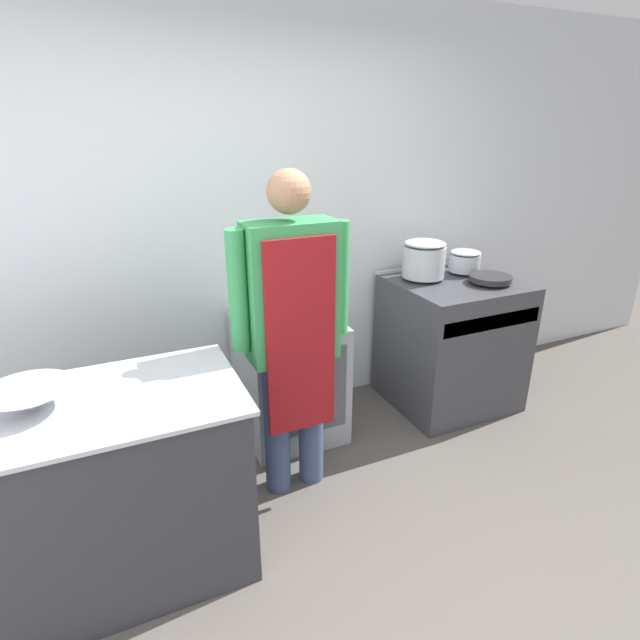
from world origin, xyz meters
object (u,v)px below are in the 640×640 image
(mixing_bowl, at_px, (29,399))
(fridge_unit, at_px, (289,377))
(stove, at_px, (450,342))
(sauce_pot, at_px, (465,260))
(stock_pot, at_px, (424,258))
(saute_pan, at_px, (490,278))
(person_cook, at_px, (292,323))

(mixing_bowl, bearing_deg, fridge_unit, 27.84)
(stove, xyz_separation_m, sauce_pot, (0.17, 0.14, 0.56))
(stove, xyz_separation_m, fridge_unit, (-1.21, 0.10, -0.07))
(stock_pot, bearing_deg, fridge_unit, -177.89)
(stove, height_order, fridge_unit, stove)
(saute_pan, distance_m, sauce_pot, 0.28)
(fridge_unit, distance_m, mixing_bowl, 1.61)
(person_cook, bearing_deg, fridge_unit, 72.13)
(stock_pot, relative_size, sauce_pot, 1.30)
(fridge_unit, distance_m, sauce_pot, 1.52)
(saute_pan, bearing_deg, mixing_bowl, -170.09)
(stock_pot, bearing_deg, sauce_pot, 0.00)
(person_cook, height_order, sauce_pot, person_cook)
(mixing_bowl, distance_m, stock_pot, 2.48)
(stock_pot, relative_size, saute_pan, 1.01)
(saute_pan, bearing_deg, fridge_unit, 170.43)
(stove, distance_m, saute_pan, 0.54)
(saute_pan, xyz_separation_m, sauce_pot, (0.00, 0.27, 0.06))
(person_cook, relative_size, saute_pan, 6.12)
(fridge_unit, distance_m, stock_pot, 1.23)
(sauce_pot, bearing_deg, saute_pan, -90.00)
(fridge_unit, height_order, mixing_bowl, mixing_bowl)
(stove, height_order, saute_pan, saute_pan)
(person_cook, distance_m, saute_pan, 1.57)
(fridge_unit, bearing_deg, sauce_pot, 1.56)
(stock_pot, distance_m, saute_pan, 0.46)
(sauce_pot, bearing_deg, fridge_unit, -178.44)
(mixing_bowl, xyz_separation_m, sauce_pot, (2.72, 0.75, 0.09))
(fridge_unit, xyz_separation_m, sauce_pot, (1.38, 0.04, 0.63))
(mixing_bowl, xyz_separation_m, stock_pot, (2.36, 0.75, 0.14))
(person_cook, relative_size, mixing_bowl, 5.23)
(person_cook, height_order, mixing_bowl, person_cook)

